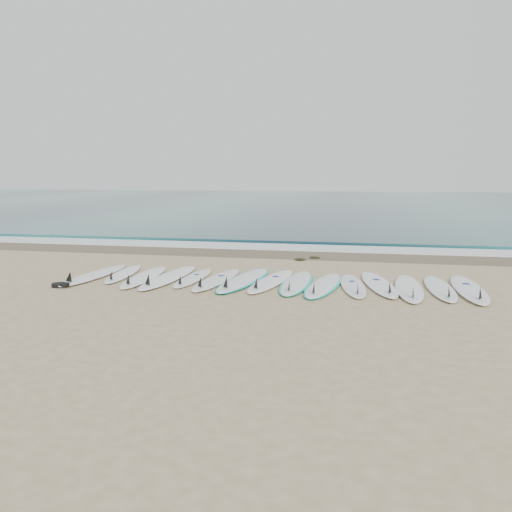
% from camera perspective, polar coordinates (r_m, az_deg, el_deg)
% --- Properties ---
extents(ground, '(120.00, 120.00, 0.00)m').
position_cam_1_polar(ground, '(11.46, 1.70, -3.09)').
color(ground, tan).
extents(ocean, '(120.00, 55.00, 0.03)m').
position_cam_1_polar(ocean, '(43.65, 8.69, 6.05)').
color(ocean, '#1D5054').
rests_on(ocean, ground).
extents(wet_sand_band, '(120.00, 1.80, 0.01)m').
position_cam_1_polar(wet_sand_band, '(15.45, 4.17, 0.16)').
color(wet_sand_band, brown).
rests_on(wet_sand_band, ground).
extents(foam_band, '(120.00, 1.40, 0.04)m').
position_cam_1_polar(foam_band, '(16.82, 4.74, 0.96)').
color(foam_band, silver).
rests_on(foam_band, ground).
extents(wave_crest, '(120.00, 1.00, 0.10)m').
position_cam_1_polar(wave_crest, '(18.29, 5.27, 1.73)').
color(wave_crest, '#1D5054').
rests_on(wave_crest, ground).
extents(surfboard_0, '(0.76, 2.80, 0.35)m').
position_cam_1_polar(surfboard_0, '(12.67, -18.07, -2.07)').
color(surfboard_0, white).
rests_on(surfboard_0, ground).
extents(surfboard_1, '(0.77, 2.37, 0.30)m').
position_cam_1_polar(surfboard_1, '(12.66, -14.97, -1.97)').
color(surfboard_1, white).
rests_on(surfboard_1, ground).
extents(surfboard_2, '(0.67, 2.67, 0.34)m').
position_cam_1_polar(surfboard_2, '(12.12, -12.74, -2.35)').
color(surfboard_2, white).
rests_on(surfboard_2, ground).
extents(surfboard_3, '(0.80, 2.94, 0.37)m').
position_cam_1_polar(surfboard_3, '(11.93, -10.07, -2.42)').
color(surfboard_3, white).
rests_on(surfboard_3, ground).
extents(surfboard_4, '(0.56, 2.30, 0.29)m').
position_cam_1_polar(surfboard_4, '(11.84, -7.26, -2.50)').
color(surfboard_4, white).
rests_on(surfboard_4, ground).
extents(surfboard_5, '(0.84, 2.68, 0.34)m').
position_cam_1_polar(surfboard_5, '(11.55, -4.60, -2.72)').
color(surfboard_5, white).
rests_on(surfboard_5, ground).
extents(surfboard_6, '(1.13, 2.99, 0.37)m').
position_cam_1_polar(surfboard_6, '(11.53, -1.46, -2.74)').
color(surfboard_6, white).
rests_on(surfboard_6, ground).
extents(surfboard_7, '(1.02, 2.80, 0.35)m').
position_cam_1_polar(surfboard_7, '(11.39, 1.67, -2.86)').
color(surfboard_7, white).
rests_on(surfboard_7, ground).
extents(surfboard_8, '(0.77, 2.70, 0.34)m').
position_cam_1_polar(surfboard_8, '(11.28, 4.62, -3.05)').
color(surfboard_8, white).
rests_on(surfboard_8, ground).
extents(surfboard_9, '(1.03, 2.74, 0.34)m').
position_cam_1_polar(surfboard_9, '(11.09, 7.70, -3.33)').
color(surfboard_9, white).
rests_on(surfboard_9, ground).
extents(surfboard_10, '(0.77, 2.48, 0.31)m').
position_cam_1_polar(surfboard_10, '(11.15, 11.04, -3.33)').
color(surfboard_10, silver).
rests_on(surfboard_10, ground).
extents(surfboard_11, '(1.01, 2.78, 0.35)m').
position_cam_1_polar(surfboard_11, '(11.39, 13.92, -3.14)').
color(surfboard_11, white).
rests_on(surfboard_11, ground).
extents(surfboard_12, '(0.65, 2.75, 0.35)m').
position_cam_1_polar(surfboard_12, '(11.17, 17.10, -3.53)').
color(surfboard_12, white).
rests_on(surfboard_12, ground).
extents(surfboard_13, '(0.58, 2.59, 0.33)m').
position_cam_1_polar(surfboard_13, '(11.39, 20.32, -3.47)').
color(surfboard_13, white).
rests_on(surfboard_13, ground).
extents(surfboard_14, '(0.65, 2.87, 0.37)m').
position_cam_1_polar(surfboard_14, '(11.51, 23.21, -3.48)').
color(surfboard_14, white).
rests_on(surfboard_14, ground).
extents(seaweed_near, '(0.32, 0.25, 0.06)m').
position_cam_1_polar(seaweed_near, '(14.47, 5.05, -0.38)').
color(seaweed_near, black).
rests_on(seaweed_near, ground).
extents(seaweed_far, '(0.32, 0.25, 0.06)m').
position_cam_1_polar(seaweed_far, '(14.82, 6.73, -0.17)').
color(seaweed_far, black).
rests_on(seaweed_far, ground).
extents(leash_coil, '(0.46, 0.36, 0.11)m').
position_cam_1_polar(leash_coil, '(11.85, -21.46, -3.09)').
color(leash_coil, black).
rests_on(leash_coil, ground).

